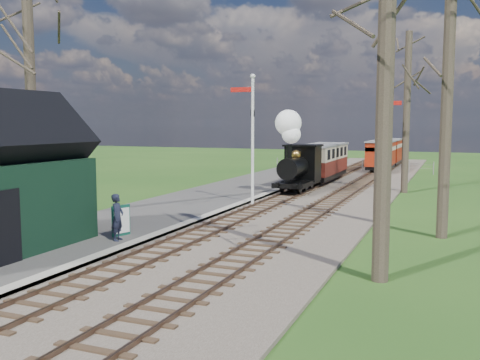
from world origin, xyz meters
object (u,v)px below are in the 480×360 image
object	(u,v)px
coach	(322,160)
bench	(71,229)
semaphore_near	(251,130)
person	(117,217)
semaphore_far	(381,134)
red_carriage_b	(389,152)
sign_board	(121,220)
red_carriage_a	(381,155)
locomotive	(297,157)

from	to	relation	value
coach	bench	xyz separation A→B (m)	(-3.25, -20.99, -0.96)
semaphore_near	person	bearing A→B (deg)	-96.22
semaphore_far	coach	bearing A→B (deg)	130.09
person	red_carriage_b	bearing A→B (deg)	-19.14
semaphore_near	sign_board	distance (m)	9.22
semaphore_near	red_carriage_b	xyz separation A→B (m)	(3.37, 25.75, -2.21)
coach	bench	size ratio (longest dim) A/B	5.51
semaphore_near	coach	distance (m)	11.42
sign_board	red_carriage_b	bearing A→B (deg)	82.19
red_carriage_a	red_carriage_b	bearing A→B (deg)	90.00
semaphore_far	sign_board	xyz separation A→B (m)	(-6.49, -14.64, -2.64)
locomotive	coach	bearing A→B (deg)	89.89
semaphore_far	bench	world-z (taller)	semaphore_far
semaphore_near	semaphore_far	world-z (taller)	semaphore_near
red_carriage_b	locomotive	bearing A→B (deg)	-97.22
red_carriage_b	person	size ratio (longest dim) A/B	3.16
semaphore_near	red_carriage_a	xyz separation A→B (m)	(3.37, 20.25, -2.21)
semaphore_far	sign_board	world-z (taller)	semaphore_far
red_carriage_b	person	distance (m)	35.34
bench	coach	bearing A→B (deg)	81.21
locomotive	person	size ratio (longest dim) A/B	2.95
bench	person	world-z (taller)	person
person	coach	bearing A→B (deg)	-16.98
semaphore_far	person	xyz separation A→B (m)	(-6.16, -15.32, -2.40)
semaphore_near	red_carriage_b	world-z (taller)	semaphore_near
locomotive	sign_board	xyz separation A→B (m)	(-2.11, -13.78, -1.34)
red_carriage_b	sign_board	xyz separation A→B (m)	(-4.72, -34.39, -0.70)
coach	red_carriage_a	distance (m)	9.42
red_carriage_a	bench	distance (m)	30.61
locomotive	sign_board	world-z (taller)	locomotive
coach	sign_board	world-z (taller)	coach
bench	red_carriage_a	bearing A→B (deg)	78.99
sign_board	semaphore_near	bearing A→B (deg)	81.14
bench	semaphore_far	bearing A→B (deg)	64.24
bench	person	bearing A→B (deg)	17.90
semaphore_near	sign_board	xyz separation A→B (m)	(-1.35, -8.64, -2.91)
locomotive	red_carriage_b	bearing A→B (deg)	82.78
locomotive	red_carriage_a	size ratio (longest dim) A/B	0.93
red_carriage_b	person	bearing A→B (deg)	-97.13
bench	sign_board	bearing A→B (deg)	45.42
semaphore_near	coach	bearing A→B (deg)	86.07
sign_board	bench	size ratio (longest dim) A/B	0.79
semaphore_near	sign_board	bearing A→B (deg)	-98.86
semaphore_far	locomotive	distance (m)	4.65
red_carriage_a	sign_board	size ratio (longest dim) A/B	4.65
bench	person	xyz separation A→B (m)	(1.46, 0.47, 0.41)
coach	sign_board	xyz separation A→B (m)	(-2.12, -19.84, -0.79)
locomotive	red_carriage_a	bearing A→B (deg)	80.19
locomotive	coach	xyz separation A→B (m)	(0.01, 6.06, -0.55)
semaphore_far	red_carriage_a	distance (m)	14.49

